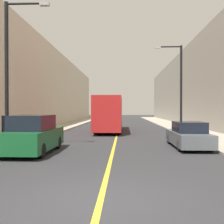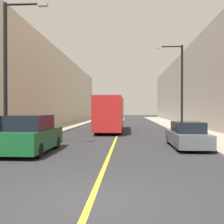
{
  "view_description": "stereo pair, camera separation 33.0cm",
  "coord_description": "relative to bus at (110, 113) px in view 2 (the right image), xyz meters",
  "views": [
    {
      "loc": [
        0.55,
        -6.27,
        2.17
      ],
      "look_at": [
        -0.32,
        13.77,
        1.99
      ],
      "focal_mm": 42.0,
      "sensor_mm": 36.0,
      "label": 1
    },
    {
      "loc": [
        0.88,
        -6.25,
        2.17
      ],
      "look_at": [
        -0.32,
        13.77,
        1.99
      ],
      "focal_mm": 42.0,
      "sensor_mm": 36.0,
      "label": 2
    }
  ],
  "objects": [
    {
      "name": "road_center_line",
      "position": [
        0.84,
        10.3,
        -1.79
      ],
      "size": [
        0.16,
        72.0,
        0.01
      ],
      "primitive_type": "cube",
      "color": "gold",
      "rests_on": "ground"
    },
    {
      "name": "building_row_left",
      "position": [
        -10.19,
        10.3,
        3.64
      ],
      "size": [
        4.0,
        72.0,
        10.85
      ],
      "primitive_type": "cube",
      "color": "beige",
      "rests_on": "ground"
    },
    {
      "name": "parked_suv_left",
      "position": [
        -3.16,
        -13.06,
        -0.91
      ],
      "size": [
        2.01,
        4.73,
        1.9
      ],
      "color": "#145128",
      "rests_on": "ground"
    },
    {
      "name": "building_row_right",
      "position": [
        11.87,
        10.3,
        3.6
      ],
      "size": [
        4.0,
        72.0,
        10.78
      ],
      "primitive_type": "cube",
      "color": "gray",
      "rests_on": "ground"
    },
    {
      "name": "sidewalk_left",
      "position": [
        -6.32,
        10.3,
        -1.73
      ],
      "size": [
        3.73,
        72.0,
        0.12
      ],
      "primitive_type": "cube",
      "color": "#A89E8C",
      "rests_on": "ground"
    },
    {
      "name": "car_right_near",
      "position": [
        5.09,
        -10.85,
        -1.11
      ],
      "size": [
        1.77,
        4.71,
        1.49
      ],
      "color": "#51565B",
      "rests_on": "ground"
    },
    {
      "name": "street_lamp_left",
      "position": [
        -4.57,
        -12.43,
        2.69
      ],
      "size": [
        2.38,
        0.24,
        7.71
      ],
      "color": "black",
      "rests_on": "sidewalk_left"
    },
    {
      "name": "sidewalk_right",
      "position": [
        8.0,
        10.3,
        -1.73
      ],
      "size": [
        3.73,
        72.0,
        0.12
      ],
      "primitive_type": "cube",
      "color": "#A89E8C",
      "rests_on": "ground"
    },
    {
      "name": "street_lamp_right",
      "position": [
        6.24,
        -2.83,
        2.66
      ],
      "size": [
        2.38,
        0.24,
        7.66
      ],
      "color": "black",
      "rests_on": "sidewalk_right"
    },
    {
      "name": "ground_plane",
      "position": [
        0.84,
        -19.7,
        -1.79
      ],
      "size": [
        200.0,
        200.0,
        0.0
      ],
      "primitive_type": "plane",
      "color": "#2D2D30"
    },
    {
      "name": "bus",
      "position": [
        0.0,
        0.0,
        0.0
      ],
      "size": [
        2.43,
        10.17,
        3.35
      ],
      "color": "#AD1E1E",
      "rests_on": "ground"
    }
  ]
}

